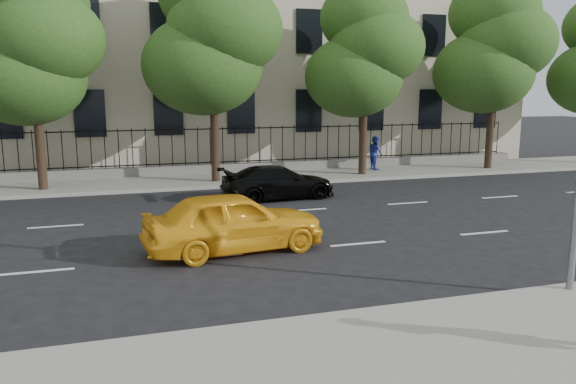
# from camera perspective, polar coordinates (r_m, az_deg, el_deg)

# --- Properties ---
(ground) EXTENTS (120.00, 120.00, 0.00)m
(ground) POSITION_cam_1_polar(r_m,az_deg,el_deg) (13.20, 11.60, -8.01)
(ground) COLOR black
(ground) RESTS_ON ground
(near_sidewalk) EXTENTS (60.00, 4.00, 0.15)m
(near_sidewalk) POSITION_cam_1_polar(r_m,az_deg,el_deg) (10.11, 22.85, -14.08)
(near_sidewalk) COLOR gray
(near_sidewalk) RESTS_ON ground
(far_sidewalk) EXTENTS (60.00, 4.00, 0.15)m
(far_sidewalk) POSITION_cam_1_polar(r_m,az_deg,el_deg) (26.00, -3.29, 1.46)
(far_sidewalk) COLOR gray
(far_sidewalk) RESTS_ON ground
(lane_markings) EXTENTS (49.60, 4.62, 0.01)m
(lane_markings) POSITION_cam_1_polar(r_m,az_deg,el_deg) (17.34, 4.08, -3.34)
(lane_markings) COLOR silver
(lane_markings) RESTS_ON ground
(masonry_building) EXTENTS (34.60, 12.11, 18.50)m
(masonry_building) POSITION_cam_1_polar(r_m,az_deg,el_deg) (34.79, -7.18, 18.45)
(masonry_building) COLOR beige
(masonry_building) RESTS_ON ground
(iron_fence) EXTENTS (30.00, 0.50, 2.20)m
(iron_fence) POSITION_cam_1_polar(r_m,az_deg,el_deg) (27.56, -4.15, 3.16)
(iron_fence) COLOR slate
(iron_fence) RESTS_ON far_sidewalk
(street_light) EXTENTS (0.25, 3.32, 8.05)m
(street_light) POSITION_cam_1_polar(r_m,az_deg,el_deg) (12.63, 26.86, 13.97)
(street_light) COLOR slate
(street_light) RESTS_ON near_sidewalk
(tree_b) EXTENTS (5.53, 5.12, 8.97)m
(tree_b) POSITION_cam_1_polar(r_m,az_deg,el_deg) (24.53, -24.45, 13.54)
(tree_b) COLOR #382619
(tree_b) RESTS_ON far_sidewalk
(tree_c) EXTENTS (5.89, 5.50, 9.80)m
(tree_c) POSITION_cam_1_polar(r_m,az_deg,el_deg) (24.77, -7.66, 15.64)
(tree_c) COLOR #382619
(tree_c) RESTS_ON far_sidewalk
(tree_d) EXTENTS (5.34, 4.94, 8.84)m
(tree_d) POSITION_cam_1_polar(r_m,az_deg,el_deg) (26.80, 7.76, 14.01)
(tree_d) COLOR #382619
(tree_d) RESTS_ON far_sidewalk
(tree_e) EXTENTS (5.71, 5.31, 9.46)m
(tree_e) POSITION_cam_1_polar(r_m,az_deg,el_deg) (30.41, 20.20, 13.72)
(tree_e) COLOR #382619
(tree_e) RESTS_ON far_sidewalk
(yellow_taxi) EXTENTS (4.80, 2.42, 1.57)m
(yellow_taxi) POSITION_cam_1_polar(r_m,az_deg,el_deg) (14.44, -5.52, -3.00)
(yellow_taxi) COLOR yellow
(yellow_taxi) RESTS_ON ground
(black_sedan) EXTENTS (4.52, 2.16, 1.27)m
(black_sedan) POSITION_cam_1_polar(r_m,az_deg,el_deg) (21.30, -1.01, 1.00)
(black_sedan) COLOR black
(black_sedan) RESTS_ON ground
(pedestrian_far) EXTENTS (0.64, 0.82, 1.68)m
(pedestrian_far) POSITION_cam_1_polar(r_m,az_deg,el_deg) (28.35, 8.86, 3.96)
(pedestrian_far) COLOR navy
(pedestrian_far) RESTS_ON far_sidewalk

